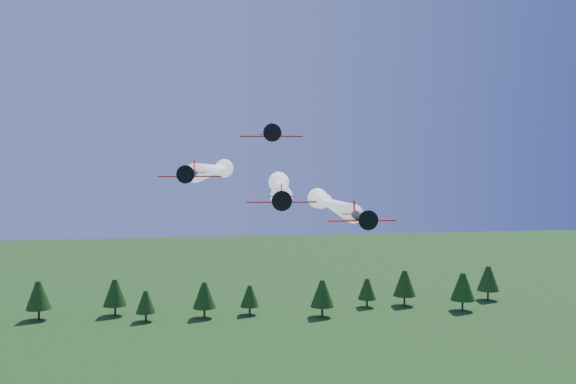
{
  "coord_description": "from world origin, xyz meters",
  "views": [
    {
      "loc": [
        -11.14,
        -77.48,
        45.76
      ],
      "look_at": [
        1.15,
        0.0,
        41.69
      ],
      "focal_mm": 40.0,
      "sensor_mm": 36.0,
      "label": 1
    }
  ],
  "objects": [
    {
      "name": "plane_lead",
      "position": [
        2.97,
        19.14,
        41.48
      ],
      "size": [
        12.12,
        51.68,
        3.7
      ],
      "rotation": [
        0.0,
        0.0,
        -0.14
      ],
      "color": "black",
      "rests_on": "ground"
    },
    {
      "name": "plane_left",
      "position": [
        -6.16,
        32.49,
        43.95
      ],
      "size": [
        13.14,
        55.45,
        3.7
      ],
      "rotation": [
        0.0,
        0.0,
        -0.15
      ],
      "color": "black",
      "rests_on": "ground"
    },
    {
      "name": "plane_right",
      "position": [
        11.82,
        24.06,
        38.5
      ],
      "size": [
        8.54,
        44.12,
        3.7
      ],
      "rotation": [
        0.0,
        0.0,
        -0.06
      ],
      "color": "black",
      "rests_on": "ground"
    },
    {
      "name": "plane_slot",
      "position": [
        0.31,
        9.23,
        49.14
      ],
      "size": [
        8.51,
        9.23,
        2.98
      ],
      "rotation": [
        0.0,
        0.0,
        -0.1
      ],
      "color": "black",
      "rests_on": "ground"
    },
    {
      "name": "treeline",
      "position": [
        20.77,
        109.07,
        6.7
      ],
      "size": [
        145.21,
        20.19,
        11.38
      ],
      "color": "#382314",
      "rests_on": "ground"
    }
  ]
}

